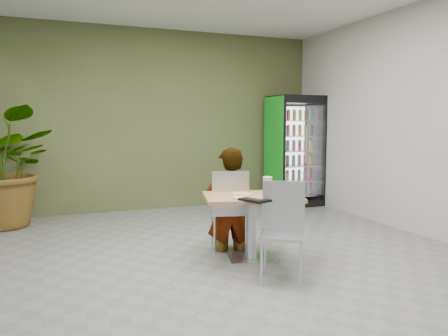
{
  "coord_description": "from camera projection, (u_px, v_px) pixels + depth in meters",
  "views": [
    {
      "loc": [
        -1.68,
        -4.22,
        1.55
      ],
      "look_at": [
        0.24,
        0.73,
        1.0
      ],
      "focal_mm": 35.0,
      "sensor_mm": 36.0,
      "label": 1
    }
  ],
  "objects": [
    {
      "name": "beverage_fridge",
      "position": [
        295.0,
        151.0,
        8.23
      ],
      "size": [
        0.95,
        0.74,
        2.05
      ],
      "rotation": [
        0.0,
        0.0,
        0.03
      ],
      "color": "black",
      "rests_on": "ground"
    },
    {
      "name": "ground",
      "position": [
        228.0,
        268.0,
        4.68
      ],
      "size": [
        7.0,
        7.0,
        0.0
      ],
      "primitive_type": "plane",
      "color": "gray",
      "rests_on": "ground"
    },
    {
      "name": "soda_cup",
      "position": [
        268.0,
        185.0,
        4.96
      ],
      "size": [
        0.11,
        0.11,
        0.19
      ],
      "color": "silver",
      "rests_on": "dining_table"
    },
    {
      "name": "dining_table",
      "position": [
        252.0,
        214.0,
        4.87
      ],
      "size": [
        1.18,
        0.95,
        0.75
      ],
      "rotation": [
        0.0,
        0.0,
        -0.23
      ],
      "color": "tan",
      "rests_on": "ground"
    },
    {
      "name": "napkin_stack",
      "position": [
        240.0,
        198.0,
        4.63
      ],
      "size": [
        0.15,
        0.15,
        0.02
      ],
      "primitive_type": "cube",
      "rotation": [
        0.0,
        0.0,
        -0.12
      ],
      "color": "silver",
      "rests_on": "dining_table"
    },
    {
      "name": "room_envelope",
      "position": [
        228.0,
        118.0,
        4.52
      ],
      "size": [
        6.0,
        7.0,
        3.2
      ],
      "primitive_type": null,
      "color": "beige",
      "rests_on": "ground"
    },
    {
      "name": "pizza_plate",
      "position": [
        242.0,
        193.0,
        4.91
      ],
      "size": [
        0.3,
        0.24,
        0.03
      ],
      "color": "silver",
      "rests_on": "dining_table"
    },
    {
      "name": "cafeteria_tray",
      "position": [
        262.0,
        199.0,
        4.56
      ],
      "size": [
        0.5,
        0.44,
        0.02
      ],
      "primitive_type": "cube",
      "rotation": [
        0.0,
        0.0,
        0.38
      ],
      "color": "black",
      "rests_on": "dining_table"
    },
    {
      "name": "potted_plant",
      "position": [
        6.0,
        167.0,
        6.47
      ],
      "size": [
        2.03,
        1.91,
        1.81
      ],
      "primitive_type": "imported",
      "rotation": [
        0.0,
        0.0,
        -0.38
      ],
      "color": "#3A6D2B",
      "rests_on": "ground"
    },
    {
      "name": "chair_far",
      "position": [
        229.0,
        204.0,
        5.24
      ],
      "size": [
        0.53,
        0.54,
        0.99
      ],
      "rotation": [
        0.0,
        0.0,
        2.89
      ],
      "color": "#B5B8BA",
      "rests_on": "ground"
    },
    {
      "name": "chair_near",
      "position": [
        283.0,
        222.0,
        4.35
      ],
      "size": [
        0.59,
        0.59,
        0.97
      ],
      "rotation": [
        0.0,
        0.0,
        -0.55
      ],
      "color": "#B5B8BA",
      "rests_on": "ground"
    },
    {
      "name": "seated_woman",
      "position": [
        230.0,
        211.0,
        5.31
      ],
      "size": [
        0.65,
        0.5,
        1.56
      ],
      "primitive_type": "imported",
      "rotation": [
        0.0,
        0.0,
        2.89
      ],
      "color": "black",
      "rests_on": "ground"
    }
  ]
}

